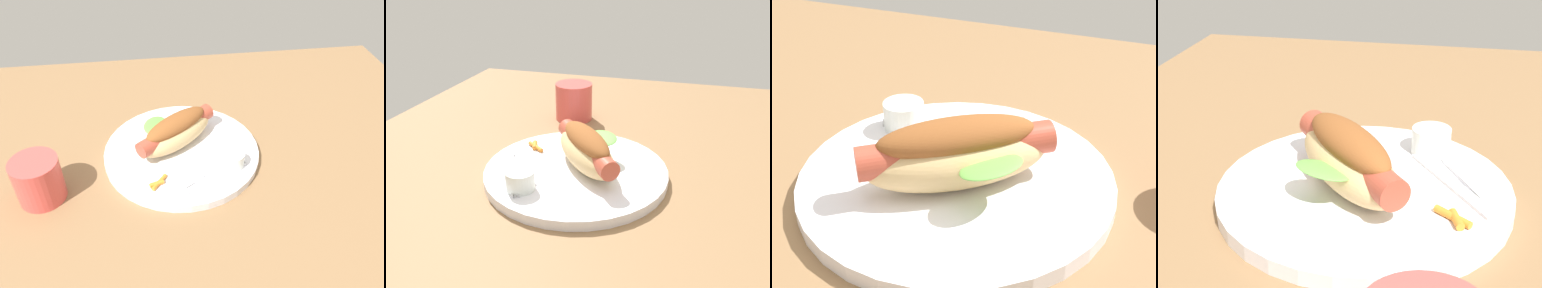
# 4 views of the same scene
# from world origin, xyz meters

# --- Properties ---
(ground_plane) EXTENTS (1.20, 0.90, 0.02)m
(ground_plane) POSITION_xyz_m (0.00, 0.00, -0.01)
(ground_plane) COLOR olive
(plate) EXTENTS (0.30, 0.30, 0.02)m
(plate) POSITION_xyz_m (-0.01, -0.02, 0.01)
(plate) COLOR white
(plate) RESTS_ON ground_plane
(hot_dog) EXTENTS (0.17, 0.15, 0.07)m
(hot_dog) POSITION_xyz_m (0.00, -0.04, 0.05)
(hot_dog) COLOR #DBB77A
(hot_dog) RESTS_ON plate
(sauce_ramekin) EXTENTS (0.04, 0.04, 0.03)m
(sauce_ramekin) POSITION_xyz_m (-0.09, 0.04, 0.03)
(sauce_ramekin) COLOR white
(sauce_ramekin) RESTS_ON plate
(fork) EXTENTS (0.15, 0.09, 0.00)m
(fork) POSITION_xyz_m (-0.04, 0.07, 0.02)
(fork) COLOR silver
(fork) RESTS_ON plate
(knife) EXTENTS (0.12, 0.09, 0.00)m
(knife) POSITION_xyz_m (-0.02, 0.06, 0.02)
(knife) COLOR silver
(knife) RESTS_ON plate
(carrot_garnish) EXTENTS (0.03, 0.04, 0.01)m
(carrot_garnish) POSITION_xyz_m (0.04, 0.07, 0.02)
(carrot_garnish) COLOR orange
(carrot_garnish) RESTS_ON plate
(drinking_cup) EXTENTS (0.08, 0.08, 0.08)m
(drinking_cup) POSITION_xyz_m (0.24, 0.05, 0.04)
(drinking_cup) COLOR #D84C47
(drinking_cup) RESTS_ON ground_plane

